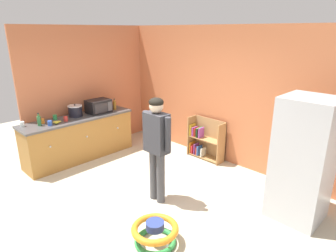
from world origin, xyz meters
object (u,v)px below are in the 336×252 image
(banana_bunch, at_px, (57,122))
(white_cup, at_px, (22,124))
(crock_pot, at_px, (75,111))
(microwave, at_px, (99,106))
(amber_bottle, at_px, (115,105))
(red_cup, at_px, (66,119))
(kitchen_counter, at_px, (80,138))
(green_cup, at_px, (55,117))
(bookshelf, at_px, (205,141))
(orange_cup, at_px, (42,121))
(refrigerator, at_px, (303,160))
(standing_person, at_px, (157,141))
(baby_walker, at_px, (155,233))
(green_glass_bottle, at_px, (39,121))
(blue_cup, at_px, (50,123))

(banana_bunch, xyz_separation_m, white_cup, (-0.28, -0.54, 0.02))
(crock_pot, height_order, banana_bunch, crock_pot)
(microwave, distance_m, crock_pot, 0.51)
(amber_bottle, xyz_separation_m, red_cup, (0.04, -1.19, -0.05))
(crock_pot, distance_m, red_cup, 0.36)
(kitchen_counter, xyz_separation_m, green_cup, (-0.17, -0.39, 0.50))
(bookshelf, height_order, orange_cup, orange_cup)
(kitchen_counter, relative_size, green_cup, 24.23)
(refrigerator, distance_m, orange_cup, 4.57)
(standing_person, bearing_deg, baby_walker, -44.87)
(kitchen_counter, bearing_deg, green_glass_bottle, -89.64)
(banana_bunch, distance_m, red_cup, 0.18)
(bookshelf, relative_size, crock_pot, 2.99)
(crock_pot, xyz_separation_m, orange_cup, (0.00, -0.69, -0.07))
(kitchen_counter, relative_size, microwave, 4.80)
(standing_person, bearing_deg, orange_cup, -163.60)
(refrigerator, relative_size, orange_cup, 18.74)
(banana_bunch, distance_m, green_glass_bottle, 0.32)
(refrigerator, height_order, banana_bunch, refrigerator)
(standing_person, distance_m, baby_walker, 1.33)
(crock_pot, xyz_separation_m, blue_cup, (0.23, -0.65, -0.07))
(baby_walker, xyz_separation_m, blue_cup, (-2.92, 0.05, 0.79))
(green_glass_bottle, height_order, amber_bottle, same)
(amber_bottle, height_order, orange_cup, amber_bottle)
(banana_bunch, bearing_deg, green_cup, 163.24)
(crock_pot, distance_m, green_glass_bottle, 0.79)
(standing_person, relative_size, blue_cup, 17.67)
(bookshelf, distance_m, baby_walker, 2.84)
(baby_walker, bearing_deg, orange_cup, 179.97)
(banana_bunch, bearing_deg, orange_cup, -133.59)
(microwave, bearing_deg, crock_pot, -99.87)
(microwave, relative_size, crock_pot, 1.69)
(baby_walker, bearing_deg, amber_bottle, 152.36)
(refrigerator, bearing_deg, white_cup, -152.70)
(baby_walker, height_order, crock_pot, crock_pot)
(microwave, bearing_deg, bookshelf, 36.49)
(kitchen_counter, bearing_deg, green_cup, -113.02)
(bookshelf, bearing_deg, green_cup, -131.52)
(red_cup, height_order, white_cup, same)
(amber_bottle, distance_m, red_cup, 1.19)
(microwave, height_order, crock_pot, microwave)
(standing_person, bearing_deg, kitchen_counter, -179.18)
(standing_person, distance_m, green_glass_bottle, 2.47)
(standing_person, bearing_deg, blue_cup, -163.09)
(refrigerator, bearing_deg, red_cup, -159.80)
(bookshelf, height_order, banana_bunch, banana_bunch)
(green_glass_bottle, distance_m, green_cup, 0.42)
(standing_person, xyz_separation_m, orange_cup, (-2.43, -0.71, -0.07))
(baby_walker, height_order, microwave, microwave)
(white_cup, bearing_deg, baby_walker, 5.95)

